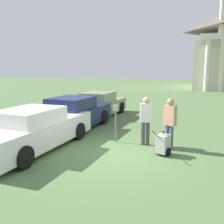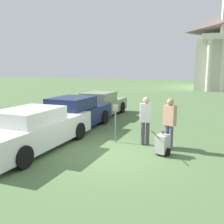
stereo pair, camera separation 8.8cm
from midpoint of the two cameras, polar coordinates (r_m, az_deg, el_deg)
name	(u,v)px [view 1 (the left image)]	position (r m, az deg, el deg)	size (l,w,h in m)	color
ground_plane	(112,154)	(8.51, -0.32, -9.60)	(120.00, 120.00, 0.00)	#517042
parked_car_white	(34,130)	(9.29, -17.69, -3.92)	(2.23, 5.36, 1.48)	silver
parked_car_navy	(73,114)	(11.89, -9.04, -0.52)	(2.22, 4.96, 1.53)	#19234C
parked_car_sage	(99,105)	(14.99, -3.11, 1.61)	(2.17, 4.84, 1.45)	gray
parking_meter	(116,117)	(9.59, 0.56, -1.07)	(0.18, 0.09, 1.47)	slate
person_worker	(146,118)	(9.33, 7.46, -1.30)	(0.46, 0.32, 1.81)	#3F3F47
person_supervisor	(170,121)	(8.92, 12.80, -1.92)	(0.47, 0.38, 1.83)	#515670
equipment_cart	(163,144)	(8.49, 11.28, -7.11)	(0.56, 0.99, 1.00)	#B2B2AD
church	(224,46)	(40.61, 24.20, 13.65)	(8.40, 14.19, 22.08)	silver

